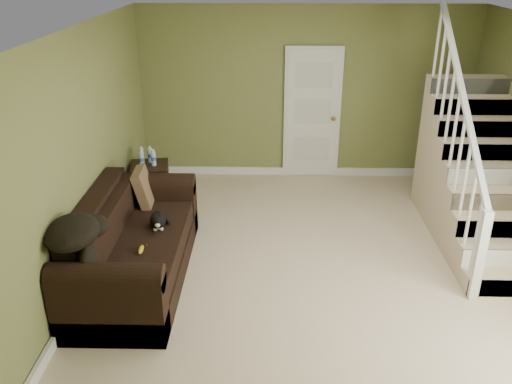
# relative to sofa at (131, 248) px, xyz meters

# --- Properties ---
(floor) EXTENTS (5.00, 5.50, 0.01)m
(floor) POSITION_rel_sofa_xyz_m (2.02, 0.31, -0.36)
(floor) COLOR #CBB892
(floor) RESTS_ON ground
(ceiling) EXTENTS (5.00, 5.50, 0.01)m
(ceiling) POSITION_rel_sofa_xyz_m (2.02, 0.31, 2.24)
(ceiling) COLOR white
(ceiling) RESTS_ON wall_back
(wall_back) EXTENTS (5.00, 0.04, 2.60)m
(wall_back) POSITION_rel_sofa_xyz_m (2.02, 3.06, 0.94)
(wall_back) COLOR olive
(wall_back) RESTS_ON floor
(wall_front) EXTENTS (5.00, 0.04, 2.60)m
(wall_front) POSITION_rel_sofa_xyz_m (2.02, -2.44, 0.94)
(wall_front) COLOR olive
(wall_front) RESTS_ON floor
(wall_left) EXTENTS (0.04, 5.50, 2.60)m
(wall_left) POSITION_rel_sofa_xyz_m (-0.48, 0.31, 0.94)
(wall_left) COLOR olive
(wall_left) RESTS_ON floor
(baseboard_back) EXTENTS (5.00, 0.04, 0.12)m
(baseboard_back) POSITION_rel_sofa_xyz_m (2.02, 3.03, -0.30)
(baseboard_back) COLOR white
(baseboard_back) RESTS_ON floor
(baseboard_left) EXTENTS (0.04, 5.50, 0.12)m
(baseboard_left) POSITION_rel_sofa_xyz_m (-0.45, 0.31, -0.30)
(baseboard_left) COLOR white
(baseboard_left) RESTS_ON floor
(door) EXTENTS (0.86, 0.12, 2.02)m
(door) POSITION_rel_sofa_xyz_m (2.12, 3.02, 0.65)
(door) COLOR white
(door) RESTS_ON floor
(staircase) EXTENTS (1.00, 2.51, 2.82)m
(staircase) POSITION_rel_sofa_xyz_m (4.02, 1.28, 0.29)
(staircase) COLOR #CBB892
(staircase) RESTS_ON floor
(sofa) EXTENTS (1.02, 2.36, 0.93)m
(sofa) POSITION_rel_sofa_xyz_m (0.00, 0.00, 0.00)
(sofa) COLOR black
(sofa) RESTS_ON floor
(side_table) EXTENTS (0.58, 0.58, 0.84)m
(side_table) POSITION_rel_sofa_xyz_m (-0.17, 1.84, -0.04)
(side_table) COLOR black
(side_table) RESTS_ON floor
(cat) EXTENTS (0.26, 0.46, 0.23)m
(cat) POSITION_rel_sofa_xyz_m (0.26, 0.21, 0.24)
(cat) COLOR black
(cat) RESTS_ON sofa
(banana) EXTENTS (0.05, 0.18, 0.05)m
(banana) POSITION_rel_sofa_xyz_m (0.19, -0.32, 0.17)
(banana) COLOR gold
(banana) RESTS_ON sofa
(throw_pillow) EXTENTS (0.24, 0.45, 0.45)m
(throw_pillow) POSITION_rel_sofa_xyz_m (-0.02, 0.84, 0.35)
(throw_pillow) COLOR #452C1B
(throw_pillow) RESTS_ON sofa
(throw_blanket) EXTENTS (0.50, 0.64, 0.26)m
(throw_blanket) POSITION_rel_sofa_xyz_m (-0.30, -0.77, 0.61)
(throw_blanket) COLOR black
(throw_blanket) RESTS_ON sofa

